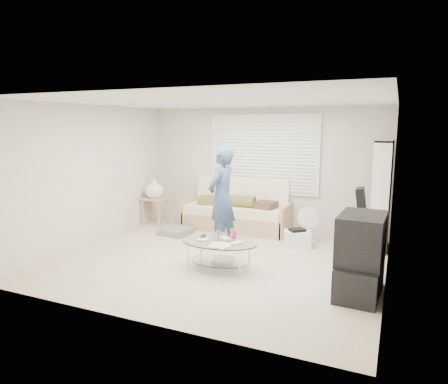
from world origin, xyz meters
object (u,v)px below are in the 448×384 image
at_px(bookshelf, 381,195).
at_px(coffee_table, 219,247).
at_px(tv_unit, 360,256).
at_px(futon_sofa, 237,213).

bearing_deg(bookshelf, coffee_table, -135.63).
xyz_separation_m(tv_unit, coffee_table, (-2.00, 0.10, -0.16)).
relative_size(futon_sofa, bookshelf, 1.16).
bearing_deg(coffee_table, tv_unit, -2.76).
xyz_separation_m(futon_sofa, coffee_table, (0.63, -2.29, -0.00)).
bearing_deg(tv_unit, futon_sofa, 137.84).
xyz_separation_m(bookshelf, coffee_table, (-2.13, -2.08, -0.59)).
bearing_deg(futon_sofa, coffee_table, -74.52).
distance_m(futon_sofa, tv_unit, 3.56).
bearing_deg(tv_unit, coffee_table, 177.24).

